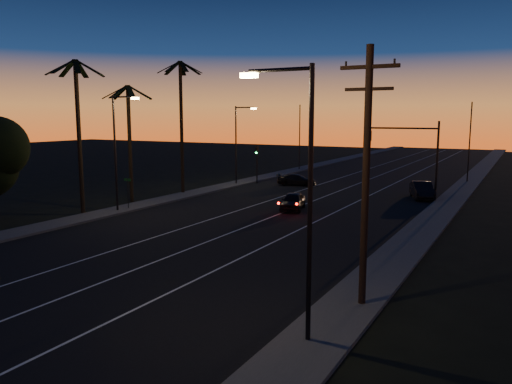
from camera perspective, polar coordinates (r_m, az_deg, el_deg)
The scene contains 21 objects.
road at distance 42.61m, azimuth 4.87°, elevation -1.40°, with size 20.00×170.00×0.01m, color black.
sidewalk_left at distance 48.16m, azimuth -7.40°, elevation -0.19°, with size 2.40×170.00×0.16m, color #353532.
sidewalk_right at distance 39.50m, azimuth 19.90°, elevation -2.58°, with size 2.40×170.00×0.16m, color #353532.
lane_stripe_left at distance 43.89m, azimuth 1.29°, elevation -1.06°, with size 0.12×160.00×0.01m, color silver.
lane_stripe_mid at distance 42.41m, azimuth 5.49°, elevation -1.44°, with size 0.12×160.00×0.01m, color silver.
lane_stripe_right at distance 41.18m, azimuth 9.97°, elevation -1.83°, with size 0.12×160.00×0.01m, color silver.
palm_near at distance 39.62m, azimuth -19.65°, elevation 7.66°, with size 4.25×4.16×11.53m.
palm_mid at distance 44.26m, azimuth -14.28°, elevation 6.88°, with size 4.25×4.16×10.03m.
palm_far at distance 48.20m, azimuth -8.54°, elevation 8.79°, with size 4.25×4.16×12.53m.
streetlight_left_near at distance 39.68m, azimuth -15.53°, elevation 5.31°, with size 2.55×0.26×9.00m.
streetlight_left_far at distance 54.05m, azimuth -2.03°, elevation 6.14°, with size 2.55×0.26×8.50m.
streetlight_right_near at distance 15.82m, azimuth 5.23°, elevation 1.04°, with size 2.55×0.26×9.00m.
street_sign at distance 40.83m, azimuth -14.44°, elevation 0.26°, with size 0.70×0.06×2.60m.
utility_pole at distance 19.26m, azimuth 12.47°, elevation 2.21°, with size 2.20×0.28×10.00m.
signal_mast at distance 49.43m, azimuth 17.35°, elevation 5.20°, with size 7.10×0.41×7.00m.
signal_post at distance 55.31m, azimuth 0.10°, elevation 3.95°, with size 0.28×0.37×4.20m.
far_pole_left at distance 69.33m, azimuth 5.00°, elevation 6.20°, with size 0.14×0.14×9.00m, color black.
far_pole_right at distance 60.74m, azimuth 23.22°, elevation 5.20°, with size 0.14×0.14×9.00m, color black.
lead_car at distance 39.93m, azimuth 4.24°, elevation -1.05°, with size 2.70×4.78×1.38m.
right_car at distance 47.79m, azimuth 18.44°, elevation 0.21°, with size 3.10×4.88×1.52m.
cross_car at distance 54.16m, azimuth 4.68°, elevation 1.41°, with size 4.51×2.65×1.23m.
Camera 1 is at (16.96, -8.38, 7.40)m, focal length 35.00 mm.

